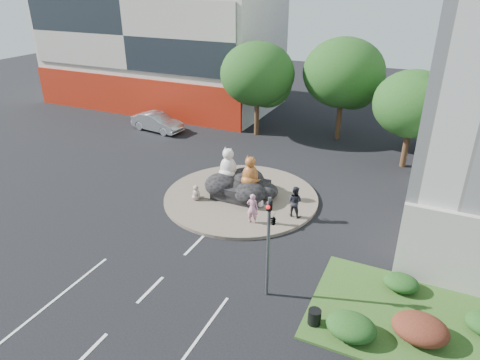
# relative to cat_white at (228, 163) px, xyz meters

# --- Properties ---
(ground) EXTENTS (120.00, 120.00, 0.00)m
(ground) POSITION_rel_cat_white_xyz_m (1.11, -10.44, -2.18)
(ground) COLOR black
(ground) RESTS_ON ground
(roundabout_island) EXTENTS (10.00, 10.00, 0.20)m
(roundabout_island) POSITION_rel_cat_white_xyz_m (1.11, -0.44, -2.08)
(roundabout_island) COLOR brown
(roundabout_island) RESTS_ON ground
(rock_plinth) EXTENTS (3.20, 2.60, 0.90)m
(rock_plinth) POSITION_rel_cat_white_xyz_m (1.11, -0.44, -1.53)
(rock_plinth) COLOR black
(rock_plinth) RESTS_ON roundabout_island
(shophouse_block) EXTENTS (25.20, 12.30, 17.40)m
(shophouse_block) POSITION_rel_cat_white_xyz_m (-16.89, 17.48, 4.01)
(shophouse_block) COLOR beige
(shophouse_block) RESTS_ON ground
(grass_verge) EXTENTS (10.00, 6.00, 0.12)m
(grass_verge) POSITION_rel_cat_white_xyz_m (13.11, -7.44, -2.12)
(grass_verge) COLOR #204C19
(grass_verge) RESTS_ON ground
(tree_left) EXTENTS (6.46, 6.46, 8.27)m
(tree_left) POSITION_rel_cat_white_xyz_m (-2.82, 11.63, 3.07)
(tree_left) COLOR #382314
(tree_left) RESTS_ON ground
(tree_mid) EXTENTS (6.84, 6.84, 8.76)m
(tree_mid) POSITION_rel_cat_white_xyz_m (4.18, 13.63, 3.38)
(tree_mid) COLOR #382314
(tree_mid) RESTS_ON ground
(tree_right) EXTENTS (5.70, 5.70, 7.30)m
(tree_right) POSITION_rel_cat_white_xyz_m (10.18, 9.63, 2.45)
(tree_right) COLOR #382314
(tree_right) RESTS_ON ground
(hedge_near_green) EXTENTS (2.00, 1.60, 0.90)m
(hedge_near_green) POSITION_rel_cat_white_xyz_m (10.11, -9.44, -1.61)
(hedge_near_green) COLOR #163D13
(hedge_near_green) RESTS_ON grass_verge
(hedge_red) EXTENTS (2.20, 1.76, 0.99)m
(hedge_red) POSITION_rel_cat_white_xyz_m (12.61, -8.44, -1.56)
(hedge_red) COLOR #431911
(hedge_red) RESTS_ON grass_verge
(hedge_back_green) EXTENTS (1.60, 1.28, 0.72)m
(hedge_back_green) POSITION_rel_cat_white_xyz_m (11.61, -5.64, -1.70)
(hedge_back_green) COLOR #163D13
(hedge_back_green) RESTS_ON grass_verge
(traffic_light) EXTENTS (0.44, 1.24, 5.00)m
(traffic_light) POSITION_rel_cat_white_xyz_m (6.21, -8.44, 1.44)
(traffic_light) COLOR #595B60
(traffic_light) RESTS_ON ground
(street_lamp) EXTENTS (2.34, 0.22, 8.06)m
(street_lamp) POSITION_rel_cat_white_xyz_m (13.93, -2.44, 2.38)
(street_lamp) COLOR #595B60
(street_lamp) RESTS_ON ground
(cat_white) EXTENTS (1.34, 1.18, 2.15)m
(cat_white) POSITION_rel_cat_white_xyz_m (0.00, 0.00, 0.00)
(cat_white) COLOR beige
(cat_white) RESTS_ON rock_plinth
(cat_tabby) EXTENTS (1.24, 1.09, 1.99)m
(cat_tabby) POSITION_rel_cat_white_xyz_m (1.72, -0.33, -0.08)
(cat_tabby) COLOR #A85823
(cat_tabby) RESTS_ON rock_plinth
(kitten_calico) EXTENTS (0.81, 0.80, 1.02)m
(kitten_calico) POSITION_rel_cat_white_xyz_m (-1.28, -2.08, -1.47)
(kitten_calico) COLOR white
(kitten_calico) RESTS_ON roundabout_island
(kitten_white) EXTENTS (0.59, 0.59, 0.75)m
(kitten_white) POSITION_rel_cat_white_xyz_m (2.82, -1.26, -1.60)
(kitten_white) COLOR silver
(kitten_white) RESTS_ON roundabout_island
(pedestrian_pink) EXTENTS (0.74, 0.54, 1.85)m
(pedestrian_pink) POSITION_rel_cat_white_xyz_m (3.12, -3.19, -1.05)
(pedestrian_pink) COLOR #C37E96
(pedestrian_pink) RESTS_ON roundabout_island
(pedestrian_dark) EXTENTS (1.02, 0.84, 1.93)m
(pedestrian_dark) POSITION_rel_cat_white_xyz_m (5.07, -1.45, -1.01)
(pedestrian_dark) COLOR black
(pedestrian_dark) RESTS_ON roundabout_island
(parked_car) EXTENTS (5.34, 2.45, 1.70)m
(parked_car) POSITION_rel_cat_white_xyz_m (-11.70, 8.57, -1.33)
(parked_car) COLOR #B0B4B8
(parked_car) RESTS_ON ground
(litter_bin) EXTENTS (0.58, 0.58, 0.67)m
(litter_bin) POSITION_rel_cat_white_xyz_m (8.61, -9.39, -1.72)
(litter_bin) COLOR black
(litter_bin) RESTS_ON grass_verge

